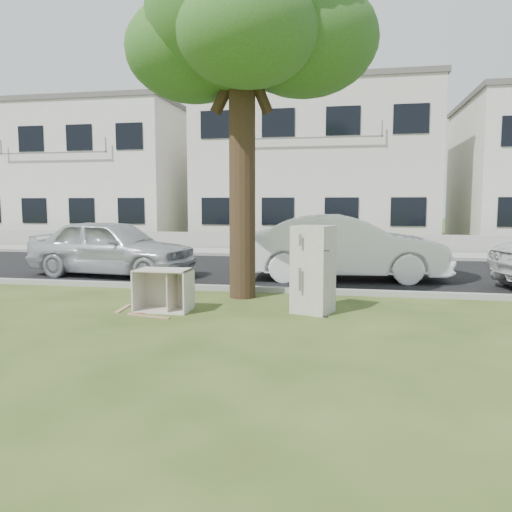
% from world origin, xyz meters
% --- Properties ---
extents(ground, '(120.00, 120.00, 0.00)m').
position_xyz_m(ground, '(0.00, 0.00, 0.00)').
color(ground, '#324518').
extents(road, '(120.00, 7.00, 0.01)m').
position_xyz_m(road, '(0.00, 6.00, 0.01)').
color(road, black).
rests_on(road, ground).
extents(kerb_near, '(120.00, 0.18, 0.12)m').
position_xyz_m(kerb_near, '(0.00, 2.45, 0.00)').
color(kerb_near, gray).
rests_on(kerb_near, ground).
extents(kerb_far, '(120.00, 0.18, 0.12)m').
position_xyz_m(kerb_far, '(0.00, 9.55, 0.00)').
color(kerb_far, gray).
rests_on(kerb_far, ground).
extents(sidewalk, '(120.00, 2.80, 0.01)m').
position_xyz_m(sidewalk, '(0.00, 11.00, 0.01)').
color(sidewalk, gray).
rests_on(sidewalk, ground).
extents(low_wall, '(120.00, 0.15, 0.70)m').
position_xyz_m(low_wall, '(0.00, 12.60, 0.35)').
color(low_wall, gray).
rests_on(low_wall, ground).
extents(street_tree, '(3.80, 3.80, 7.02)m').
position_xyz_m(street_tree, '(-0.40, 1.80, 5.49)').
color(street_tree, black).
rests_on(street_tree, ground).
extents(townhouse_left, '(10.20, 8.16, 7.04)m').
position_xyz_m(townhouse_left, '(-12.00, 17.50, 3.52)').
color(townhouse_left, silver).
rests_on(townhouse_left, ground).
extents(townhouse_center, '(11.22, 8.16, 7.44)m').
position_xyz_m(townhouse_center, '(0.00, 17.50, 3.72)').
color(townhouse_center, beige).
rests_on(townhouse_center, ground).
extents(fridge, '(0.80, 0.77, 1.56)m').
position_xyz_m(fridge, '(1.15, 0.61, 0.78)').
color(fridge, beige).
rests_on(fridge, ground).
extents(cabinet, '(0.98, 0.61, 0.77)m').
position_xyz_m(cabinet, '(-1.52, 0.23, 0.38)').
color(cabinet, beige).
rests_on(cabinet, ground).
extents(plank_a, '(0.91, 0.56, 0.02)m').
position_xyz_m(plank_a, '(-1.60, 0.06, 0.01)').
color(plank_a, '#AB7453').
rests_on(plank_a, ground).
extents(plank_b, '(0.82, 0.23, 0.02)m').
position_xyz_m(plank_b, '(-1.60, -0.28, 0.01)').
color(plank_b, '#A17554').
rests_on(plank_b, ground).
extents(plank_c, '(0.18, 0.76, 0.02)m').
position_xyz_m(plank_c, '(-2.32, 0.22, 0.01)').
color(plank_c, '#A77B5D').
rests_on(plank_c, ground).
extents(car_center, '(5.16, 2.19, 1.66)m').
position_xyz_m(car_center, '(1.65, 4.65, 0.83)').
color(car_center, white).
rests_on(car_center, ground).
extents(car_left, '(4.71, 2.36, 1.54)m').
position_xyz_m(car_left, '(-4.50, 4.15, 0.77)').
color(car_left, '#B2B4B9').
rests_on(car_left, ground).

